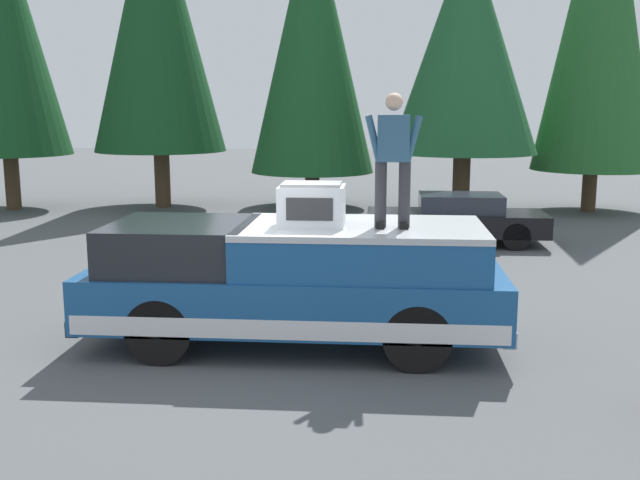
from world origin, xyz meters
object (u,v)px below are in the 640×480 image
(compressor_unit, at_px, (312,205))
(parked_car_black, at_px, (457,219))
(pickup_truck, at_px, (295,282))
(person_on_truck_bed, at_px, (393,157))

(compressor_unit, relative_size, parked_car_black, 0.20)
(pickup_truck, relative_size, parked_car_black, 1.35)
(person_on_truck_bed, height_order, parked_car_black, person_on_truck_bed)
(pickup_truck, xyz_separation_m, person_on_truck_bed, (-0.17, -1.27, 1.68))
(pickup_truck, height_order, parked_car_black, pickup_truck)
(pickup_truck, bearing_deg, person_on_truck_bed, -97.57)
(compressor_unit, xyz_separation_m, parked_car_black, (7.80, -2.65, -1.35))
(pickup_truck, bearing_deg, compressor_unit, -115.89)
(pickup_truck, distance_m, compressor_unit, 1.09)
(compressor_unit, height_order, person_on_truck_bed, person_on_truck_bed)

